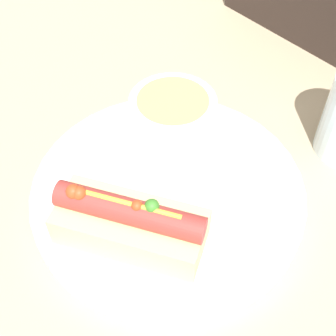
# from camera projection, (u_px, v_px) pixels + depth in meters

# --- Properties ---
(ground_plane) EXTENTS (4.00, 4.00, 0.00)m
(ground_plane) POSITION_uv_depth(u_px,v_px,m) (168.00, 197.00, 0.52)
(ground_plane) COLOR tan
(dinner_plate) EXTENTS (0.30, 0.30, 0.02)m
(dinner_plate) POSITION_uv_depth(u_px,v_px,m) (168.00, 192.00, 0.52)
(dinner_plate) COLOR white
(dinner_plate) RESTS_ON ground_plane
(hot_dog) EXTENTS (0.16, 0.13, 0.06)m
(hot_dog) POSITION_uv_depth(u_px,v_px,m) (130.00, 223.00, 0.45)
(hot_dog) COLOR #E5C17F
(hot_dog) RESTS_ON dinner_plate
(soup_bowl) EXTENTS (0.10, 0.10, 0.06)m
(soup_bowl) POSITION_uv_depth(u_px,v_px,m) (173.00, 118.00, 0.54)
(soup_bowl) COLOR white
(soup_bowl) RESTS_ON dinner_plate
(spoon) EXTENTS (0.14, 0.12, 0.01)m
(spoon) POSITION_uv_depth(u_px,v_px,m) (177.00, 168.00, 0.52)
(spoon) COLOR #B7B7BC
(spoon) RESTS_ON dinner_plate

